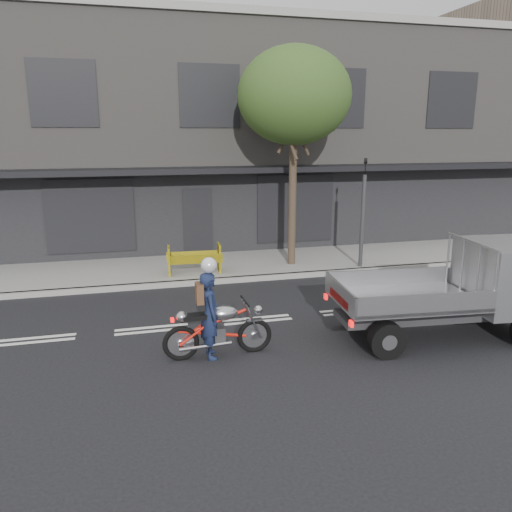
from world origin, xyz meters
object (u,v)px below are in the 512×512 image
Objects in this scene: traffic_light_pole at (363,219)px; construction_barrier at (195,260)px; street_tree at (294,97)px; flatbed_ute at (488,280)px; motorcycle at (218,328)px; rider at (210,315)px.

construction_barrier is at bearing 177.34° from traffic_light_pole.
street_tree reaches higher than flatbed_ute.
street_tree is 1.93× the size of traffic_light_pole.
motorcycle is at bearing -178.10° from flatbed_ute.
motorcycle is (-5.40, -5.02, -1.08)m from traffic_light_pole.
traffic_light_pole is at bearing 98.60° from flatbed_ute.
flatbed_ute is (0.35, -5.31, -0.46)m from traffic_light_pole.
construction_barrier is (-3.16, -0.61, -4.68)m from street_tree.
flatbed_ute is at bearing -3.97° from motorcycle.
construction_barrier is (0.24, 5.26, 0.03)m from motorcycle.
construction_barrier is at bearing 86.31° from motorcycle.
street_tree is 1.45× the size of flatbed_ute.
construction_barrier is at bearing -169.05° from street_tree.
traffic_light_pole is (2.00, -0.85, -3.63)m from street_tree.
street_tree reaches higher than rider.
rider is (-0.15, -0.00, 0.28)m from motorcycle.
flatbed_ute is at bearing -93.89° from rider.
street_tree is 3.14× the size of motorcycle.
traffic_light_pole is 7.45m from motorcycle.
motorcycle is 0.32m from rider.
flatbed_ute is 2.90× the size of construction_barrier.
motorcycle is (-3.40, -5.87, -4.71)m from street_tree.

